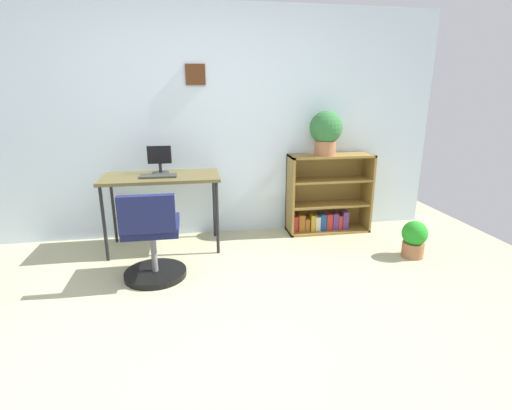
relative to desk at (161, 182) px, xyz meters
name	(u,v)px	position (x,y,z in m)	size (l,w,h in m)	color
ground_plane	(215,355)	(0.38, -1.74, -0.68)	(6.24, 6.24, 0.00)	#AFAC87
wall_back	(197,125)	(0.38, 0.41, 0.50)	(5.20, 0.12, 2.36)	silver
desk	(161,182)	(0.00, 0.00, 0.00)	(1.11, 0.54, 0.74)	brown
monitor	(160,160)	(-0.01, 0.11, 0.19)	(0.23, 0.16, 0.27)	#262628
keyboard	(158,176)	(-0.02, -0.07, 0.07)	(0.34, 0.15, 0.02)	#33352F
office_chair	(152,242)	(-0.05, -0.69, -0.34)	(0.52, 0.55, 0.78)	black
bookshelf_low	(326,198)	(1.77, 0.22, -0.30)	(0.91, 0.30, 0.87)	olive
potted_plant_on_shelf	(326,131)	(1.70, 0.16, 0.44)	(0.34, 0.34, 0.46)	#9E6642
potted_plant_floor	(414,238)	(2.34, -0.63, -0.50)	(0.23, 0.23, 0.35)	#9E6642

